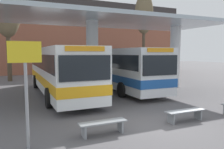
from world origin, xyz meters
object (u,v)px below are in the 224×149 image
at_px(waiting_bench_near_pillar, 103,125).
at_px(poplar_tree_behind_right, 144,15).
at_px(waiting_bench_mid_platform, 185,113).
at_px(poplar_tree_behind_left, 7,9).
at_px(transit_bus_left_bay, 59,68).
at_px(transit_bus_center_bay, 116,66).
at_px(parked_car_street, 98,67).
at_px(info_sign_platform, 26,73).

xyz_separation_m(waiting_bench_near_pillar, poplar_tree_behind_right, (11.44, 15.67, 6.91)).
relative_size(waiting_bench_mid_platform, poplar_tree_behind_left, 0.18).
xyz_separation_m(transit_bus_left_bay, waiting_bench_near_pillar, (-0.06, -8.17, -1.40)).
relative_size(transit_bus_center_bay, waiting_bench_mid_platform, 6.80).
bearing_deg(waiting_bench_mid_platform, transit_bus_center_bay, 83.28).
relative_size(transit_bus_center_bay, waiting_bench_near_pillar, 7.20).
bearing_deg(parked_car_street, waiting_bench_mid_platform, -96.21).
height_order(transit_bus_left_bay, waiting_bench_near_pillar, transit_bus_left_bay).
distance_m(poplar_tree_behind_left, parked_car_street, 12.00).
distance_m(info_sign_platform, parked_car_street, 21.54).
bearing_deg(poplar_tree_behind_right, transit_bus_left_bay, -146.58).
relative_size(waiting_bench_near_pillar, info_sign_platform, 0.54).
xyz_separation_m(transit_bus_left_bay, poplar_tree_behind_right, (11.38, 7.51, 5.51)).
relative_size(waiting_bench_near_pillar, poplar_tree_behind_left, 0.17).
bearing_deg(waiting_bench_near_pillar, poplar_tree_behind_right, 53.88).
bearing_deg(poplar_tree_behind_right, waiting_bench_mid_platform, -116.56).
height_order(info_sign_platform, parked_car_street, info_sign_platform).
relative_size(transit_bus_left_bay, info_sign_platform, 3.82).
distance_m(transit_bus_left_bay, transit_bus_center_bay, 4.69).
bearing_deg(poplar_tree_behind_left, transit_bus_left_bay, -69.81).
bearing_deg(parked_car_street, poplar_tree_behind_right, -34.93).
distance_m(transit_bus_left_bay, waiting_bench_mid_platform, 9.01).
height_order(waiting_bench_near_pillar, waiting_bench_mid_platform, same).
bearing_deg(waiting_bench_mid_platform, poplar_tree_behind_left, 111.78).
height_order(transit_bus_center_bay, info_sign_platform, info_sign_platform).
height_order(transit_bus_center_bay, waiting_bench_mid_platform, transit_bus_center_bay).
relative_size(transit_bus_left_bay, parked_car_street, 2.79).
relative_size(waiting_bench_near_pillar, poplar_tree_behind_right, 0.17).
relative_size(info_sign_platform, poplar_tree_behind_left, 0.31).
relative_size(transit_bus_left_bay, poplar_tree_behind_right, 1.21).
distance_m(transit_bus_left_bay, poplar_tree_behind_right, 14.70).
xyz_separation_m(transit_bus_center_bay, info_sign_platform, (-7.06, -9.15, 0.49)).
bearing_deg(poplar_tree_behind_left, waiting_bench_mid_platform, -68.22).
bearing_deg(waiting_bench_near_pillar, poplar_tree_behind_left, 100.57).
height_order(transit_bus_center_bay, poplar_tree_behind_left, poplar_tree_behind_left).
bearing_deg(transit_bus_center_bay, waiting_bench_mid_platform, 83.96).
xyz_separation_m(transit_bus_left_bay, parked_car_street, (6.91, 11.08, -0.77)).
height_order(waiting_bench_near_pillar, poplar_tree_behind_left, poplar_tree_behind_left).
relative_size(transit_bus_center_bay, poplar_tree_behind_left, 1.21).
relative_size(transit_bus_center_bay, poplar_tree_behind_right, 1.23).
bearing_deg(parked_car_street, info_sign_platform, -112.09).
relative_size(transit_bus_center_bay, parked_car_street, 2.82).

